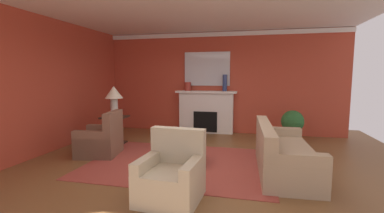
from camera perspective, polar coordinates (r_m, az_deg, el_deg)
ground_plane at (r=5.22m, az=0.42°, el=-12.42°), size 8.66×8.66×0.00m
wall_fireplace at (r=8.04m, az=5.37°, el=5.07°), size 7.26×0.12×2.98m
wall_window at (r=6.79m, az=-28.15°, el=4.04°), size 0.12×6.79×2.98m
ceiling_panel at (r=5.39m, az=1.20°, el=20.65°), size 7.26×6.79×0.06m
crown_moulding at (r=8.05m, az=5.41°, el=15.14°), size 7.26×0.08×0.12m
area_rug at (r=5.33m, az=-2.56°, el=-11.95°), size 3.49×2.59×0.01m
fireplace at (r=7.95m, az=3.03°, el=-1.41°), size 1.80×0.35×1.26m
mantel_mirror at (r=8.00m, az=3.24°, el=8.05°), size 1.36×0.04×0.99m
sofa at (r=5.04m, az=18.74°, el=-9.92°), size 0.98×2.13×0.85m
armchair_near_window at (r=6.08m, az=-18.87°, el=-7.02°), size 0.92×0.92×0.95m
armchair_facing_fireplace at (r=3.80m, az=-4.42°, el=-14.96°), size 0.85×0.85×0.95m
coffee_table at (r=5.23m, az=-2.58°, el=-8.53°), size 1.00×1.00×0.45m
side_table at (r=6.93m, az=-16.16°, el=-4.48°), size 0.56×0.56×0.70m
table_lamp at (r=6.82m, az=-16.38°, el=2.34°), size 0.44×0.44×0.75m
vase_mantel_right at (r=7.75m, az=7.02°, el=5.04°), size 0.13×0.13×0.48m
vase_mantel_left at (r=7.95m, az=-0.92°, el=4.32°), size 0.19×0.19×0.25m
book_red_cover at (r=5.17m, az=-2.78°, el=-7.12°), size 0.27×0.23×0.05m
potted_plant at (r=7.22m, az=20.70°, el=-3.46°), size 0.56×0.56×0.83m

